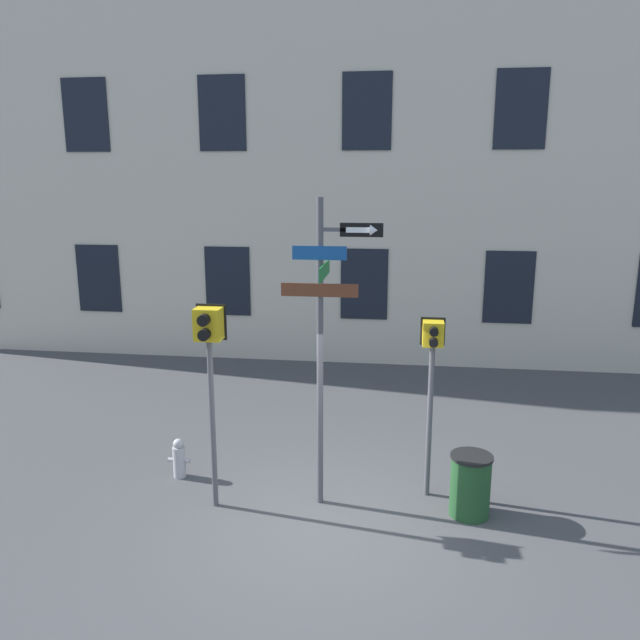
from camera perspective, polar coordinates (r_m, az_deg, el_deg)
ground_plane at (r=8.79m, az=0.53°, el=-18.35°), size 60.00×60.00×0.00m
building_facade at (r=15.43m, az=4.39°, el=18.39°), size 24.00×0.63×12.08m
street_sign_pole at (r=8.38m, az=0.41°, el=-0.75°), size 1.34×0.98×4.32m
pedestrian_signal_left at (r=8.50m, az=-10.09°, el=-2.62°), size 0.42×0.40×2.90m
pedestrian_signal_right at (r=8.89m, az=10.20°, el=-3.82°), size 0.35×0.40×2.65m
fire_hydrant at (r=10.14m, az=-12.76°, el=-12.24°), size 0.35×0.19×0.63m
trash_bin at (r=9.07m, az=13.58°, el=-14.45°), size 0.58×0.58×0.88m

